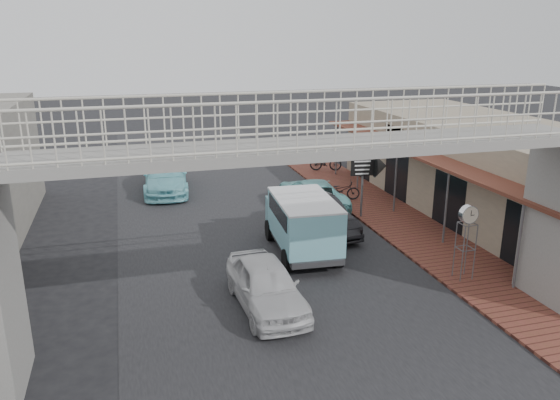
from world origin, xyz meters
TOP-DOWN VIEW (x-y plane):
  - ground at (0.00, 0.00)m, footprint 120.00×120.00m
  - road_strip at (0.00, 0.00)m, footprint 10.00×60.00m
  - sidewalk at (6.50, 3.00)m, footprint 3.00×40.00m
  - shophouse_row at (10.97, 4.00)m, footprint 7.20×18.00m
  - footbridge at (0.00, -4.00)m, footprint 16.40×2.40m
  - white_hatchback at (-0.81, -1.93)m, footprint 1.86×4.25m
  - dark_sedan at (2.89, 3.63)m, footprint 2.08×4.49m
  - angkot_curb at (3.62, 6.67)m, footprint 2.54×5.09m
  - angkot_far at (-2.58, 11.44)m, footprint 2.50×5.36m
  - angkot_van at (1.49, 1.68)m, footprint 2.29×4.53m
  - motorcycle_near at (5.30, 7.33)m, footprint 1.89×1.10m
  - motorcycle_far at (6.65, 12.96)m, footprint 1.90×1.09m
  - street_clock at (5.78, -1.93)m, footprint 0.60×0.48m
  - arrow_sign at (5.86, 4.63)m, footprint 1.62×1.05m

SIDE VIEW (x-z plane):
  - ground at x=0.00m, z-range 0.00..0.00m
  - road_strip at x=0.00m, z-range 0.00..0.01m
  - sidewalk at x=6.50m, z-range 0.00..0.10m
  - motorcycle_near at x=5.30m, z-range 0.10..1.04m
  - motorcycle_far at x=6.65m, z-range 0.10..1.20m
  - angkot_curb at x=3.62m, z-range 0.00..1.38m
  - dark_sedan at x=2.89m, z-range 0.00..1.42m
  - white_hatchback at x=-0.81m, z-range 0.00..1.43m
  - angkot_far at x=-2.58m, z-range 0.00..1.51m
  - angkot_van at x=1.49m, z-range 0.29..2.45m
  - shophouse_row at x=10.97m, z-range 0.01..4.01m
  - street_clock at x=5.78m, z-range 0.92..3.39m
  - arrow_sign at x=5.86m, z-range 0.93..3.65m
  - footbridge at x=0.00m, z-range 0.01..6.35m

